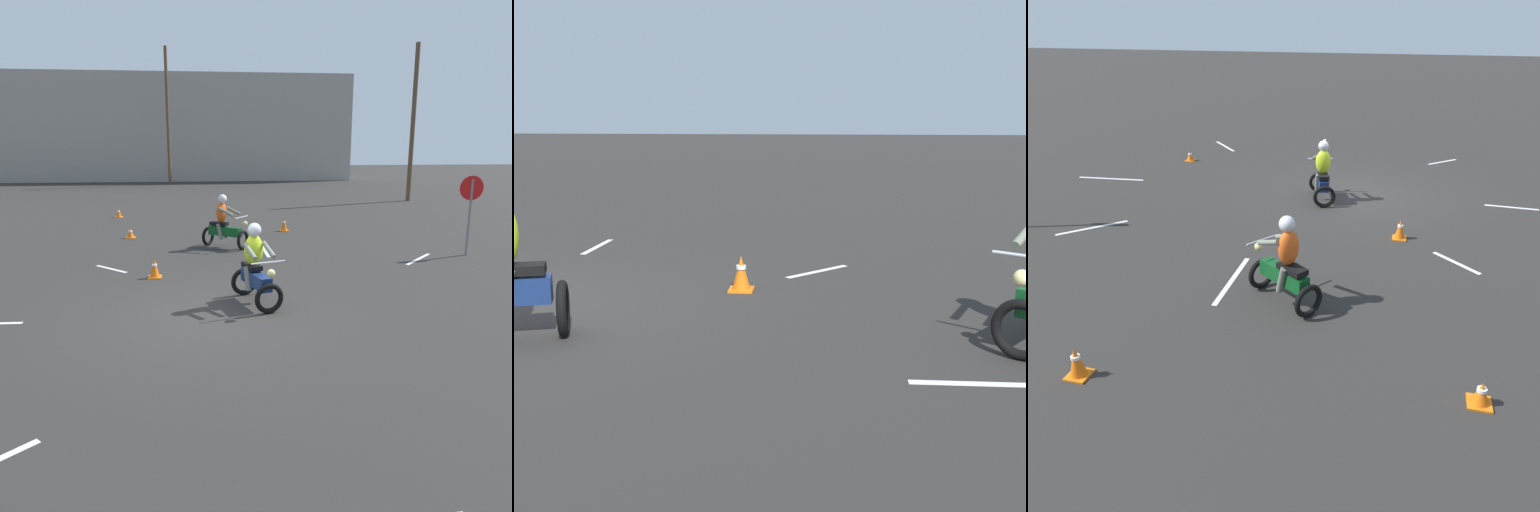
% 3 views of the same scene
% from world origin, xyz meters
% --- Properties ---
extents(ground_plane, '(120.00, 120.00, 0.00)m').
position_xyz_m(ground_plane, '(0.00, 0.00, 0.00)').
color(ground_plane, '#2D2B28').
extents(motorcycle_rider_foreground, '(1.01, 1.56, 1.66)m').
position_xyz_m(motorcycle_rider_foreground, '(0.94, 0.74, 0.73)').
color(motorcycle_rider_foreground, black).
rests_on(motorcycle_rider_foreground, ground).
extents(motorcycle_rider_background, '(1.49, 1.31, 1.66)m').
position_xyz_m(motorcycle_rider_background, '(0.54, 6.32, 0.73)').
color(motorcycle_rider_background, black).
rests_on(motorcycle_rider_background, ground).
extents(traffic_cone_near_left, '(0.32, 0.32, 0.48)m').
position_xyz_m(traffic_cone_near_left, '(2.87, 9.04, 0.23)').
color(traffic_cone_near_left, orange).
rests_on(traffic_cone_near_left, ground).
extents(traffic_cone_near_right, '(0.32, 0.32, 0.47)m').
position_xyz_m(traffic_cone_near_right, '(-1.29, 2.93, 0.23)').
color(traffic_cone_near_right, orange).
rests_on(traffic_cone_near_right, ground).
extents(traffic_cone_mid_left, '(0.32, 0.32, 0.35)m').
position_xyz_m(traffic_cone_mid_left, '(6.21, -2.16, 0.17)').
color(traffic_cone_mid_left, orange).
rests_on(traffic_cone_mid_left, ground).
extents(traffic_cone_far_right, '(0.32, 0.32, 0.35)m').
position_xyz_m(traffic_cone_far_right, '(-2.60, 8.20, 0.17)').
color(traffic_cone_far_right, orange).
rests_on(traffic_cone_far_right, ground).
extents(lane_stripe_e, '(2.13, 0.31, 0.01)m').
position_xyz_m(lane_stripe_e, '(7.74, 0.45, 0.00)').
color(lane_stripe_e, silver).
rests_on(lane_stripe_e, ground).
extents(lane_stripe_ne, '(1.24, 1.29, 0.01)m').
position_xyz_m(lane_stripe_ne, '(5.93, 4.15, 0.00)').
color(lane_stripe_ne, silver).
rests_on(lane_stripe_ne, ground).
extents(lane_stripe_n, '(0.13, 1.96, 0.01)m').
position_xyz_m(lane_stripe_n, '(1.74, 5.79, 0.00)').
color(lane_stripe_n, silver).
rests_on(lane_stripe_n, ground).
extents(lane_stripe_nw, '(0.95, 0.90, 0.01)m').
position_xyz_m(lane_stripe_nw, '(-2.50, 3.91, 0.00)').
color(lane_stripe_nw, silver).
rests_on(lane_stripe_nw, ground).
extents(lane_stripe_w, '(1.36, 0.14, 0.01)m').
position_xyz_m(lane_stripe_w, '(-4.10, 0.05, 0.00)').
color(lane_stripe_w, silver).
rests_on(lane_stripe_w, ground).
extents(lane_stripe_sw, '(1.01, 0.99, 0.01)m').
position_xyz_m(lane_stripe_sw, '(-2.42, -4.28, 0.00)').
color(lane_stripe_sw, silver).
rests_on(lane_stripe_sw, ground).
extents(lane_stripe_s, '(0.18, 1.42, 0.01)m').
position_xyz_m(lane_stripe_s, '(2.18, -6.07, 0.00)').
color(lane_stripe_s, silver).
rests_on(lane_stripe_s, ground).
extents(lane_stripe_se, '(1.28, 1.41, 0.01)m').
position_xyz_m(lane_stripe_se, '(5.81, -4.54, 0.00)').
color(lane_stripe_se, silver).
rests_on(lane_stripe_se, ground).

